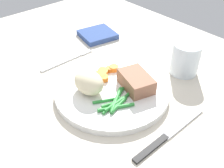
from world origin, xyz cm
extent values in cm
cube|color=beige|center=(0.00, 0.00, 1.00)|extent=(120.00, 90.00, 2.00)
cylinder|color=white|center=(-0.16, 0.16, 2.80)|extent=(26.88, 26.88, 1.60)
cube|color=#936047|center=(3.47, 4.40, 5.34)|extent=(10.00, 8.04, 3.48)
ellipsoid|color=beige|center=(-2.58, -4.68, 6.17)|extent=(7.74, 5.87, 5.14)
cylinder|color=orange|center=(-5.84, 0.97, 4.02)|extent=(2.16, 2.16, 0.84)
cylinder|color=orange|center=(-5.15, 5.20, 4.23)|extent=(2.35, 2.35, 1.25)
cylinder|color=orange|center=(-5.62, 4.23, 4.13)|extent=(2.05, 2.05, 1.07)
cylinder|color=orange|center=(-4.96, 0.87, 4.20)|extent=(2.56, 2.56, 1.20)
cylinder|color=orange|center=(-3.55, 0.60, 4.18)|extent=(2.23, 2.23, 1.16)
cylinder|color=orange|center=(-6.39, 2.43, 4.08)|extent=(2.24, 2.24, 0.97)
cylinder|color=orange|center=(-5.61, 2.17, 4.13)|extent=(2.20, 2.20, 1.07)
cylinder|color=#2D8C38|center=(2.72, -4.05, 3.94)|extent=(3.28, 5.82, 0.67)
cylinder|color=#2D8C38|center=(5.87, -4.02, 3.99)|extent=(4.33, 7.52, 0.78)
cylinder|color=#2D8C38|center=(5.77, -3.23, 3.99)|extent=(2.08, 5.67, 0.78)
cylinder|color=#2D8C38|center=(3.55, -1.52, 4.00)|extent=(3.56, 6.28, 0.80)
cylinder|color=#2D8C38|center=(4.52, -3.55, 3.96)|extent=(2.27, 5.64, 0.72)
cylinder|color=#2D8C38|center=(4.11, -2.34, 4.04)|extent=(5.22, 7.25, 0.88)
cylinder|color=#2D8C38|center=(5.07, -3.59, 4.04)|extent=(1.13, 6.03, 0.88)
cylinder|color=#2D8C38|center=(4.89, -3.99, 3.90)|extent=(1.59, 6.67, 0.61)
cylinder|color=#2D8C38|center=(5.00, -1.33, 3.96)|extent=(1.90, 5.54, 0.72)
cube|color=silver|center=(-19.00, -1.84, 2.20)|extent=(1.00, 13.00, 0.40)
cube|color=silver|center=(-19.60, 6.46, 2.20)|extent=(0.24, 3.60, 0.40)
cube|color=silver|center=(-19.20, 6.46, 2.20)|extent=(0.24, 3.60, 0.40)
cube|color=silver|center=(-18.80, 6.46, 2.20)|extent=(0.24, 3.60, 0.40)
cube|color=silver|center=(-18.40, 6.46, 2.20)|extent=(0.24, 3.60, 0.40)
cube|color=black|center=(17.13, -5.34, 2.20)|extent=(1.30, 9.00, 0.64)
cube|color=silver|center=(17.13, 4.66, 2.20)|extent=(1.70, 12.00, 0.40)
cylinder|color=silver|center=(5.86, 19.97, 6.14)|extent=(7.25, 7.25, 8.29)
cylinder|color=silver|center=(5.86, 19.97, 4.13)|extent=(6.67, 6.67, 4.26)
cube|color=#334C8C|center=(-24.65, 15.52, 2.79)|extent=(11.82, 12.18, 1.58)
camera|label=1|loc=(35.03, -30.96, 41.31)|focal=41.03mm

